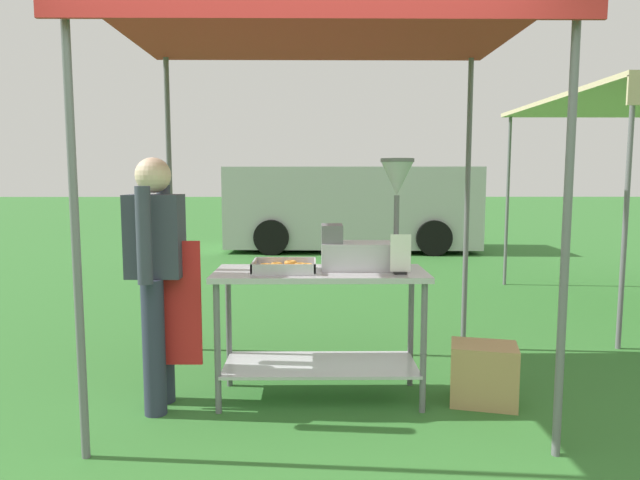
% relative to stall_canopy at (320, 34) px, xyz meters
% --- Properties ---
extents(ground_plane, '(70.00, 70.00, 0.00)m').
position_rel_stall_canopy_xyz_m(ground_plane, '(-0.15, 4.63, -2.41)').
color(ground_plane, '#33702D').
extents(stall_canopy, '(2.72, 2.10, 2.52)m').
position_rel_stall_canopy_xyz_m(stall_canopy, '(0.00, 0.00, 0.00)').
color(stall_canopy, slate).
rests_on(stall_canopy, ground).
extents(donut_cart, '(1.39, 0.57, 0.87)m').
position_rel_stall_canopy_xyz_m(donut_cart, '(-0.00, -0.10, -1.78)').
color(donut_cart, '#B7B7BC').
rests_on(donut_cart, ground).
extents(donut_tray, '(0.41, 0.33, 0.07)m').
position_rel_stall_canopy_xyz_m(donut_tray, '(-0.23, -0.12, -1.51)').
color(donut_tray, '#B7B7BC').
rests_on(donut_tray, donut_cart).
extents(donut_fryer, '(0.61, 0.28, 0.74)m').
position_rel_stall_canopy_xyz_m(donut_fryer, '(0.33, -0.03, -1.30)').
color(donut_fryer, '#B7B7BC').
rests_on(donut_fryer, donut_cart).
extents(menu_sign, '(0.13, 0.05, 0.25)m').
position_rel_stall_canopy_xyz_m(menu_sign, '(0.51, -0.24, -1.43)').
color(menu_sign, black).
rests_on(menu_sign, donut_cart).
extents(vendor, '(0.45, 0.53, 1.61)m').
position_rel_stall_canopy_xyz_m(vendor, '(-1.03, -0.24, -1.51)').
color(vendor, '#2D3347').
rests_on(vendor, ground).
extents(supply_crate, '(0.48, 0.40, 0.40)m').
position_rel_stall_canopy_xyz_m(supply_crate, '(1.07, -0.19, -2.21)').
color(supply_crate, tan).
rests_on(supply_crate, ground).
extents(van_silver, '(5.10, 2.27, 1.69)m').
position_rel_stall_canopy_xyz_m(van_silver, '(0.74, 7.87, -1.53)').
color(van_silver, '#BCBCC1').
rests_on(van_silver, ground).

